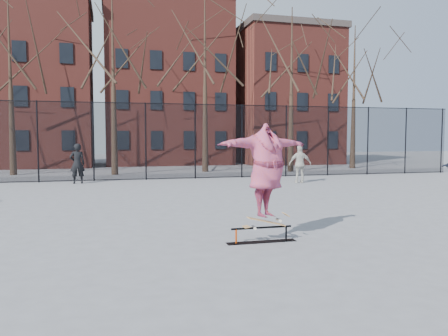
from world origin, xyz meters
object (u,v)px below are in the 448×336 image
object	(u,v)px
skateboard	(266,224)
bystander_white	(300,164)
skater	(267,175)
bystander_black	(77,164)
skate_rail	(262,236)

from	to	relation	value
skateboard	bystander_white	distance (m)	12.34
skateboard	skater	world-z (taller)	skater
skater	bystander_black	distance (m)	14.14
bystander_black	skateboard	bearing A→B (deg)	100.98
skateboard	bystander_black	size ratio (longest dim) A/B	0.47
skateboard	skater	bearing A→B (deg)	0.00
bystander_white	skate_rail	bearing A→B (deg)	73.39
skate_rail	skateboard	world-z (taller)	skateboard
skate_rail	skateboard	bearing A→B (deg)	0.00
skate_rail	bystander_white	distance (m)	12.40
skater	bystander_white	world-z (taller)	skater
skate_rail	bystander_black	bearing A→B (deg)	108.96
bystander_black	bystander_white	world-z (taller)	bystander_black
skateboard	skater	distance (m)	1.03
skate_rail	bystander_white	size ratio (longest dim) A/B	0.82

